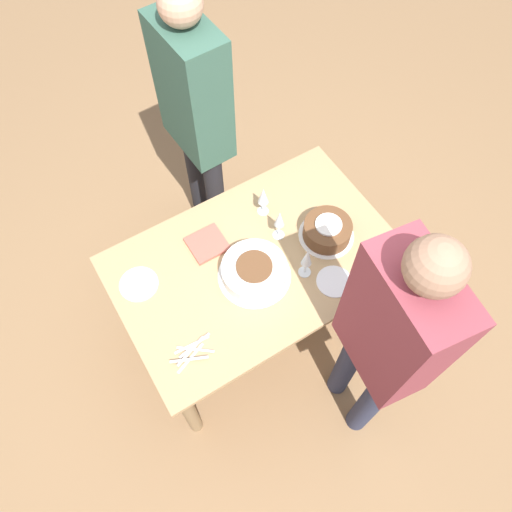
{
  "coord_description": "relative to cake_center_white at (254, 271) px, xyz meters",
  "views": [
    {
      "loc": [
        -0.62,
        -1.01,
        2.87
      ],
      "look_at": [
        0.0,
        0.0,
        0.78
      ],
      "focal_mm": 35.0,
      "sensor_mm": 36.0,
      "label": 1
    }
  ],
  "objects": [
    {
      "name": "ground_plane",
      "position": [
        0.05,
        0.06,
        -0.77
      ],
      "size": [
        12.0,
        12.0,
        0.0
      ],
      "primitive_type": "plane",
      "color": "#8E6B47"
    },
    {
      "name": "cake_center_white",
      "position": [
        0.0,
        0.0,
        0.0
      ],
      "size": [
        0.35,
        0.35,
        0.1
      ],
      "color": "white",
      "rests_on": "dining_table"
    },
    {
      "name": "person_watching",
      "position": [
        0.15,
        0.81,
        0.27
      ],
      "size": [
        0.24,
        0.41,
        1.73
      ],
      "rotation": [
        0.0,
        0.0,
        -1.52
      ],
      "color": "#232328",
      "rests_on": "ground_plane"
    },
    {
      "name": "cake_front_chocolate",
      "position": [
        0.43,
        0.0,
        0.0
      ],
      "size": [
        0.28,
        0.28,
        0.11
      ],
      "color": "white",
      "rests_on": "dining_table"
    },
    {
      "name": "fork_pile",
      "position": [
        -0.44,
        -0.18,
        -0.04
      ],
      "size": [
        0.22,
        0.13,
        0.02
      ],
      "color": "silver",
      "rests_on": "dining_table"
    },
    {
      "name": "napkin_stack",
      "position": [
        -0.11,
        0.27,
        -0.04
      ],
      "size": [
        0.18,
        0.17,
        0.02
      ],
      "color": "#B75B4C",
      "rests_on": "dining_table"
    },
    {
      "name": "dessert_plate_right",
      "position": [
        0.31,
        -0.23,
        -0.04
      ],
      "size": [
        0.17,
        0.17,
        0.01
      ],
      "color": "silver",
      "rests_on": "dining_table"
    },
    {
      "name": "wine_glass_near",
      "position": [
        0.24,
        0.3,
        0.08
      ],
      "size": [
        0.06,
        0.06,
        0.19
      ],
      "color": "silver",
      "rests_on": "dining_table"
    },
    {
      "name": "dining_table",
      "position": [
        0.05,
        0.06,
        -0.16
      ],
      "size": [
        1.38,
        0.89,
        0.73
      ],
      "color": "tan",
      "rests_on": "ground_plane"
    },
    {
      "name": "dessert_plate_left",
      "position": [
        -0.5,
        0.25,
        -0.04
      ],
      "size": [
        0.19,
        0.19,
        0.01
      ],
      "color": "silver",
      "rests_on": "dining_table"
    },
    {
      "name": "wine_glass_extra",
      "position": [
        0.22,
        -0.11,
        0.1
      ],
      "size": [
        0.06,
        0.06,
        0.21
      ],
      "color": "silver",
      "rests_on": "dining_table"
    },
    {
      "name": "wine_glass_far",
      "position": [
        0.22,
        0.13,
        0.09
      ],
      "size": [
        0.06,
        0.06,
        0.2
      ],
      "color": "silver",
      "rests_on": "dining_table"
    },
    {
      "name": "person_cutting",
      "position": [
        0.22,
        -0.64,
        0.27
      ],
      "size": [
        0.27,
        0.43,
        1.72
      ],
      "rotation": [
        0.0,
        0.0,
        1.44
      ],
      "color": "#2D334C",
      "rests_on": "ground_plane"
    }
  ]
}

